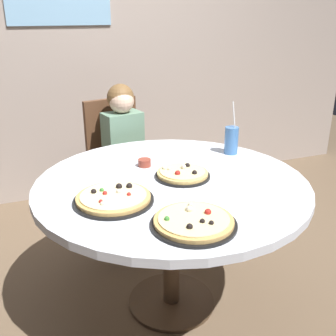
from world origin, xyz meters
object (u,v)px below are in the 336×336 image
Objects in this scene: pizza_pepperoni at (183,174)px; pizza_veggie at (114,198)px; pizza_cheese at (194,222)px; sauce_bowl at (145,163)px; dining_table at (172,196)px; chair_wooden at (118,157)px; diner_child at (129,171)px; soda_cup at (231,140)px.

pizza_veggie is at bearing -159.70° from pizza_pepperoni.
pizza_cheese is 0.68m from sauce_bowl.
pizza_cheese is at bearing -100.89° from dining_table.
dining_table is at bearing 79.11° from pizza_cheese.
pizza_cheese is (0.24, -0.32, -0.00)m from pizza_veggie.
chair_wooden is (-0.02, 1.02, -0.14)m from dining_table.
chair_wooden reaches higher than pizza_cheese.
sauce_bowl is (0.02, 0.68, 0.00)m from pizza_cheese.
pizza_pepperoni reaches higher than sauce_bowl.
chair_wooden is at bearing 74.77° from pizza_veggie.
chair_wooden is at bearing 87.34° from pizza_cheese.
pizza_cheese is 1.23× the size of pizza_pepperoni.
pizza_veggie is 1.27× the size of pizza_pepperoni.
pizza_veggie is at bearing -109.62° from diner_child.
sauce_bowl is at bearing -97.34° from diner_child.
pizza_pepperoni is 0.25m from sauce_bowl.
dining_table is at bearing -89.02° from chair_wooden.
soda_cup is (0.41, 0.23, 0.06)m from pizza_pepperoni.
pizza_veggie is 1.04× the size of pizza_cheese.
soda_cup is at bearing 28.89° from pizza_pepperoni.
soda_cup reaches higher than sauce_bowl.
diner_child is at bearing 89.01° from dining_table.
sauce_bowl is at bearing 121.85° from pizza_pepperoni.
diner_child reaches higher than chair_wooden.
dining_table is at bearing -159.32° from pizza_pepperoni.
sauce_bowl is at bearing -178.71° from soda_cup.
pizza_pepperoni is at bearing -151.11° from soda_cup.
soda_cup is (0.81, 0.37, 0.06)m from pizza_veggie.
soda_cup reaches higher than pizza_cheese.
pizza_cheese is at bearing -91.92° from sauce_bowl.
diner_child reaches higher than sauce_bowl.
sauce_bowl is (-0.08, -0.60, 0.29)m from diner_child.
pizza_pepperoni is 0.92× the size of soda_cup.
dining_table is 0.46m from pizza_cheese.
pizza_veggie and pizza_cheese have the same top height.
sauce_bowl is at bearing 88.08° from pizza_cheese.
pizza_cheese is at bearing -129.05° from soda_cup.
chair_wooden is 0.81m from sauce_bowl.
chair_wooden is 1.20m from pizza_veggie.
dining_table is 0.36m from pizza_veggie.
pizza_pepperoni is (0.09, -0.99, 0.24)m from chair_wooden.
dining_table is 4.82× the size of pizza_pepperoni.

